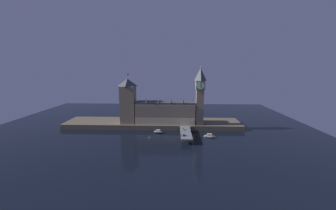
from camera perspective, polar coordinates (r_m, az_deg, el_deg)
name	(u,v)px	position (r m, az deg, el deg)	size (l,w,h in m)	color
ground_plane	(149,135)	(229.58, -5.27, -8.38)	(400.00, 400.00, 0.00)	black
embankment	(153,123)	(265.74, -4.21, -5.09)	(220.00, 42.00, 5.87)	brown
parliament_hall	(165,112)	(253.40, -0.75, -2.04)	(71.18, 22.59, 32.07)	#7F7056
clock_tower	(200,94)	(245.11, 8.84, 2.91)	(10.77, 10.88, 68.81)	#7F7056
victoria_tower	(128,101)	(255.62, -11.00, 1.10)	(17.64, 17.64, 60.59)	#7F7056
bridge	(186,134)	(221.99, 4.92, -7.91)	(11.30, 46.00, 6.24)	slate
car_northbound_lead	(183,129)	(227.13, 4.22, -6.73)	(2.08, 4.55, 1.48)	silver
car_northbound_trail	(184,135)	(208.55, 4.42, -8.32)	(1.91, 4.73, 1.43)	black
pedestrian_near_rail	(181,135)	(207.82, 3.73, -8.32)	(0.38, 0.38, 1.65)	black
pedestrian_mid_walk	(190,131)	(221.10, 6.23, -7.18)	(0.38, 0.38, 1.81)	black
street_lamp_near	(181,132)	(205.78, 3.64, -7.48)	(1.34, 0.60, 7.01)	#2D3333
street_lamp_mid	(191,128)	(220.56, 6.35, -6.46)	(1.34, 0.60, 6.02)	#2D3333
boat_upstream	(158,132)	(236.28, -2.75, -7.44)	(11.07, 5.91, 3.84)	#1E2842
boat_downstream	(209,136)	(225.96, 11.39, -8.45)	(12.66, 5.52, 4.18)	#B2A893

